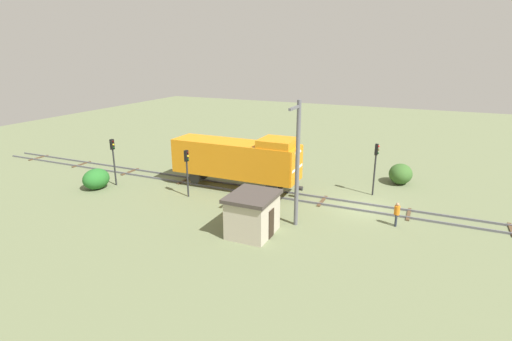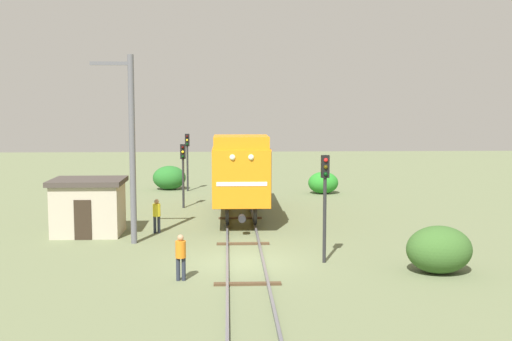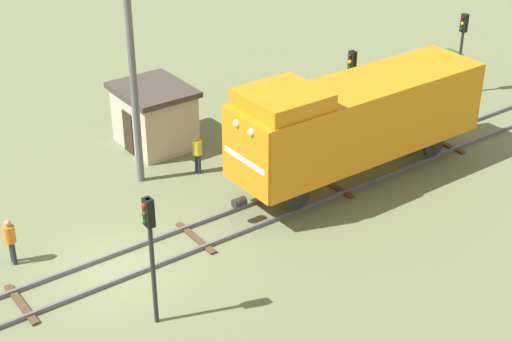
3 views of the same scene
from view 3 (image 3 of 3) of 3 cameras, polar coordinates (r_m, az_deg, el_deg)
name	(u,v)px [view 3 (image 3 of 3)]	position (r m, az deg, el deg)	size (l,w,h in m)	color
ground_plane	(114,270)	(27.08, -10.28, -7.13)	(116.87, 116.87, 0.00)	#66704C
railway_track	(114,268)	(27.04, -10.29, -7.01)	(2.40, 77.91, 0.16)	#595960
locomotive	(356,117)	(31.03, 7.27, 3.86)	(2.90, 11.60, 4.60)	orange
traffic_signal_near	(150,239)	(22.92, -7.69, -4.95)	(0.32, 0.34, 4.36)	#262628
traffic_signal_mid	(351,77)	(35.12, 6.94, 6.79)	(0.32, 0.34, 3.92)	#262628
traffic_signal_far	(462,39)	(40.40, 14.75, 9.22)	(0.32, 0.34, 4.18)	#262628
worker_near_track	(10,238)	(27.71, -17.44, -4.72)	(0.38, 0.38, 1.70)	#262B38
worker_by_signal	(197,151)	(32.17, -4.28, 1.43)	(0.38, 0.38, 1.70)	#262B38
catenary_mast	(132,75)	(30.43, -8.98, 6.85)	(1.94, 0.28, 8.58)	#595960
relay_hut	(154,116)	(34.54, -7.40, 3.96)	(3.50, 2.90, 2.74)	#B2A893
bush_mid	(448,66)	(42.54, 13.76, 7.39)	(2.43, 1.99, 1.77)	#256726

